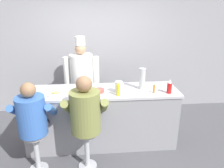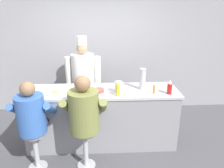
{
  "view_description": "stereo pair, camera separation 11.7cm",
  "coord_description": "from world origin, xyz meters",
  "px_view_note": "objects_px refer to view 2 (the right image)",
  "views": [
    {
      "loc": [
        -0.12,
        -3.0,
        2.32
      ],
      "look_at": [
        0.17,
        0.32,
        1.12
      ],
      "focal_mm": 35.0,
      "sensor_mm": 36.0,
      "label": 1
    },
    {
      "loc": [
        -0.0,
        -3.01,
        2.32
      ],
      "look_at": [
        0.17,
        0.32,
        1.12
      ],
      "focal_mm": 35.0,
      "sensor_mm": 36.0,
      "label": 2
    }
  ],
  "objects_px": {
    "mustard_bottle_yellow": "(118,89)",
    "coffee_mug_blue": "(89,92)",
    "coffee_mug_tan": "(79,88)",
    "breakfast_plate": "(56,93)",
    "diner_seated_blue": "(32,116)",
    "diner_seated_olive": "(84,113)",
    "ketchup_bottle_red": "(170,88)",
    "cereal_bowl": "(99,90)",
    "hot_sauce_bottle_orange": "(154,89)",
    "cook_in_whites_near": "(83,77)",
    "water_pitcher_clear": "(119,87)",
    "cup_stack_steel": "(143,79)"
  },
  "relations": [
    {
      "from": "cereal_bowl",
      "to": "diner_seated_blue",
      "type": "distance_m",
      "value": 1.09
    },
    {
      "from": "mustard_bottle_yellow",
      "to": "diner_seated_blue",
      "type": "xyz_separation_m",
      "value": [
        -1.23,
        -0.34,
        -0.25
      ]
    },
    {
      "from": "mustard_bottle_yellow",
      "to": "diner_seated_blue",
      "type": "distance_m",
      "value": 1.31
    },
    {
      "from": "breakfast_plate",
      "to": "cup_stack_steel",
      "type": "bearing_deg",
      "value": 5.07
    },
    {
      "from": "mustard_bottle_yellow",
      "to": "cook_in_whites_near",
      "type": "xyz_separation_m",
      "value": [
        -0.61,
        1.03,
        -0.12
      ]
    },
    {
      "from": "mustard_bottle_yellow",
      "to": "coffee_mug_blue",
      "type": "xyz_separation_m",
      "value": [
        -0.46,
        0.07,
        -0.06
      ]
    },
    {
      "from": "coffee_mug_blue",
      "to": "diner_seated_olive",
      "type": "bearing_deg",
      "value": -96.54
    },
    {
      "from": "ketchup_bottle_red",
      "to": "hot_sauce_bottle_orange",
      "type": "relative_size",
      "value": 1.71
    },
    {
      "from": "water_pitcher_clear",
      "to": "breakfast_plate",
      "type": "distance_m",
      "value": 1.01
    },
    {
      "from": "mustard_bottle_yellow",
      "to": "coffee_mug_blue",
      "type": "height_order",
      "value": "mustard_bottle_yellow"
    },
    {
      "from": "water_pitcher_clear",
      "to": "cup_stack_steel",
      "type": "distance_m",
      "value": 0.43
    },
    {
      "from": "ketchup_bottle_red",
      "to": "breakfast_plate",
      "type": "relative_size",
      "value": 0.84
    },
    {
      "from": "ketchup_bottle_red",
      "to": "cereal_bowl",
      "type": "bearing_deg",
      "value": 173.22
    },
    {
      "from": "hot_sauce_bottle_orange",
      "to": "cook_in_whites_near",
      "type": "bearing_deg",
      "value": 141.25
    },
    {
      "from": "coffee_mug_tan",
      "to": "diner_seated_blue",
      "type": "xyz_separation_m",
      "value": [
        -0.61,
        -0.6,
        -0.18
      ]
    },
    {
      "from": "breakfast_plate",
      "to": "coffee_mug_blue",
      "type": "distance_m",
      "value": 0.53
    },
    {
      "from": "water_pitcher_clear",
      "to": "hot_sauce_bottle_orange",
      "type": "bearing_deg",
      "value": -6.23
    },
    {
      "from": "cereal_bowl",
      "to": "cook_in_whites_near",
      "type": "height_order",
      "value": "cook_in_whites_near"
    },
    {
      "from": "mustard_bottle_yellow",
      "to": "hot_sauce_bottle_orange",
      "type": "xyz_separation_m",
      "value": [
        0.58,
        0.07,
        -0.04
      ]
    },
    {
      "from": "mustard_bottle_yellow",
      "to": "water_pitcher_clear",
      "type": "height_order",
      "value": "mustard_bottle_yellow"
    },
    {
      "from": "coffee_mug_blue",
      "to": "cook_in_whites_near",
      "type": "xyz_separation_m",
      "value": [
        -0.15,
        0.96,
        -0.06
      ]
    },
    {
      "from": "diner_seated_olive",
      "to": "ketchup_bottle_red",
      "type": "bearing_deg",
      "value": 15.81
    },
    {
      "from": "cup_stack_steel",
      "to": "diner_seated_blue",
      "type": "relative_size",
      "value": 0.26
    },
    {
      "from": "mustard_bottle_yellow",
      "to": "cereal_bowl",
      "type": "xyz_separation_m",
      "value": [
        -0.29,
        0.17,
        -0.08
      ]
    },
    {
      "from": "cereal_bowl",
      "to": "coffee_mug_blue",
      "type": "xyz_separation_m",
      "value": [
        -0.17,
        -0.1,
        0.02
      ]
    },
    {
      "from": "ketchup_bottle_red",
      "to": "hot_sauce_bottle_orange",
      "type": "xyz_separation_m",
      "value": [
        -0.24,
        0.03,
        -0.04
      ]
    },
    {
      "from": "diner_seated_blue",
      "to": "diner_seated_olive",
      "type": "xyz_separation_m",
      "value": [
        0.73,
        0.0,
        0.03
      ]
    },
    {
      "from": "diner_seated_olive",
      "to": "water_pitcher_clear",
      "type": "bearing_deg",
      "value": 41.9
    },
    {
      "from": "ketchup_bottle_red",
      "to": "hot_sauce_bottle_orange",
      "type": "height_order",
      "value": "ketchup_bottle_red"
    },
    {
      "from": "water_pitcher_clear",
      "to": "diner_seated_olive",
      "type": "height_order",
      "value": "diner_seated_olive"
    },
    {
      "from": "mustard_bottle_yellow",
      "to": "hot_sauce_bottle_orange",
      "type": "distance_m",
      "value": 0.59
    },
    {
      "from": "hot_sauce_bottle_orange",
      "to": "water_pitcher_clear",
      "type": "xyz_separation_m",
      "value": [
        -0.56,
        0.06,
        0.03
      ]
    },
    {
      "from": "cereal_bowl",
      "to": "diner_seated_olive",
      "type": "bearing_deg",
      "value": -112.79
    },
    {
      "from": "coffee_mug_tan",
      "to": "coffee_mug_blue",
      "type": "distance_m",
      "value": 0.25
    },
    {
      "from": "water_pitcher_clear",
      "to": "diner_seated_blue",
      "type": "distance_m",
      "value": 1.36
    },
    {
      "from": "ketchup_bottle_red",
      "to": "cereal_bowl",
      "type": "xyz_separation_m",
      "value": [
        -1.11,
        0.13,
        -0.08
      ]
    },
    {
      "from": "hot_sauce_bottle_orange",
      "to": "diner_seated_blue",
      "type": "bearing_deg",
      "value": -167.19
    },
    {
      "from": "mustard_bottle_yellow",
      "to": "cereal_bowl",
      "type": "relative_size",
      "value": 1.4
    },
    {
      "from": "diner_seated_blue",
      "to": "ketchup_bottle_red",
      "type": "bearing_deg",
      "value": 10.44
    },
    {
      "from": "water_pitcher_clear",
      "to": "coffee_mug_tan",
      "type": "bearing_deg",
      "value": 168.99
    },
    {
      "from": "coffee_mug_tan",
      "to": "mustard_bottle_yellow",
      "type": "bearing_deg",
      "value": -22.3
    },
    {
      "from": "water_pitcher_clear",
      "to": "cook_in_whites_near",
      "type": "xyz_separation_m",
      "value": [
        -0.63,
        0.9,
        -0.11
      ]
    },
    {
      "from": "mustard_bottle_yellow",
      "to": "cook_in_whites_near",
      "type": "bearing_deg",
      "value": 120.71
    },
    {
      "from": "hot_sauce_bottle_orange",
      "to": "coffee_mug_blue",
      "type": "distance_m",
      "value": 1.04
    },
    {
      "from": "coffee_mug_tan",
      "to": "breakfast_plate",
      "type": "bearing_deg",
      "value": -160.44
    },
    {
      "from": "mustard_bottle_yellow",
      "to": "coffee_mug_blue",
      "type": "relative_size",
      "value": 1.76
    },
    {
      "from": "breakfast_plate",
      "to": "coffee_mug_tan",
      "type": "xyz_separation_m",
      "value": [
        0.35,
        0.13,
        0.02
      ]
    },
    {
      "from": "coffee_mug_blue",
      "to": "diner_seated_blue",
      "type": "bearing_deg",
      "value": -152.02
    },
    {
      "from": "breakfast_plate",
      "to": "cook_in_whites_near",
      "type": "height_order",
      "value": "cook_in_whites_near"
    },
    {
      "from": "diner_seated_blue",
      "to": "cereal_bowl",
      "type": "bearing_deg",
      "value": 28.43
    }
  ]
}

